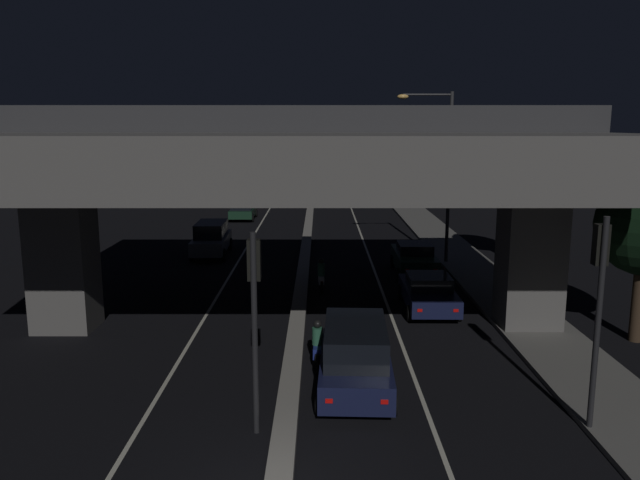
% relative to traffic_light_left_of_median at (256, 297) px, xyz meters
% --- Properties ---
extents(lane_line_left_inner, '(0.12, 126.00, 0.00)m').
position_rel_traffic_light_left_of_median_xyz_m(lane_line_left_inner, '(-2.87, 31.94, -3.30)').
color(lane_line_left_inner, beige).
rests_on(lane_line_left_inner, ground_plane).
extents(lane_line_right_inner, '(0.12, 126.00, 0.00)m').
position_rel_traffic_light_left_of_median_xyz_m(lane_line_right_inner, '(4.24, 31.94, -3.30)').
color(lane_line_right_inner, beige).
rests_on(lane_line_right_inner, ground_plane).
extents(median_divider, '(0.57, 126.00, 0.28)m').
position_rel_traffic_light_left_of_median_xyz_m(median_divider, '(0.68, 31.94, -3.16)').
color(median_divider, gray).
rests_on(median_divider, ground_plane).
extents(sidewalk_right, '(2.71, 126.00, 0.15)m').
position_rel_traffic_light_left_of_median_xyz_m(sidewalk_right, '(9.16, 24.94, -3.22)').
color(sidewalk_right, slate).
rests_on(sidewalk_right, ground_plane).
extents(elevated_overpass, '(21.14, 13.19, 7.84)m').
position_rel_traffic_light_left_of_median_xyz_m(elevated_overpass, '(0.68, 7.60, 2.55)').
color(elevated_overpass, '#5B5956').
rests_on(elevated_overpass, ground_plane).
extents(traffic_light_left_of_median, '(0.30, 0.49, 4.83)m').
position_rel_traffic_light_left_of_median_xyz_m(traffic_light_left_of_median, '(0.00, 0.00, 0.00)').
color(traffic_light_left_of_median, black).
rests_on(traffic_light_left_of_median, ground_plane).
extents(traffic_light_right_of_median, '(0.30, 0.49, 5.19)m').
position_rel_traffic_light_left_of_median_xyz_m(traffic_light_right_of_median, '(7.90, -0.00, 0.23)').
color(traffic_light_right_of_median, black).
rests_on(traffic_light_right_of_median, ground_plane).
extents(street_lamp, '(2.83, 0.32, 8.82)m').
position_rel_traffic_light_left_of_median_xyz_m(street_lamp, '(7.72, 18.04, 1.92)').
color(street_lamp, '#2D2D30').
rests_on(street_lamp, ground_plane).
extents(car_dark_blue_lead, '(2.19, 4.49, 1.85)m').
position_rel_traffic_light_left_of_median_xyz_m(car_dark_blue_lead, '(2.47, 2.31, -2.33)').
color(car_dark_blue_lead, '#141938').
rests_on(car_dark_blue_lead, ground_plane).
extents(car_dark_blue_second, '(2.05, 4.50, 1.43)m').
position_rel_traffic_light_left_of_median_xyz_m(car_dark_blue_second, '(5.76, 9.85, -2.58)').
color(car_dark_blue_second, '#141938').
rests_on(car_dark_blue_second, ground_plane).
extents(car_dark_green_third, '(2.00, 4.52, 1.58)m').
position_rel_traffic_light_left_of_median_xyz_m(car_dark_green_third, '(6.08, 15.69, -2.49)').
color(car_dark_green_third, black).
rests_on(car_dark_green_third, ground_plane).
extents(car_grey_lead_oncoming, '(2.01, 4.78, 1.87)m').
position_rel_traffic_light_left_of_median_xyz_m(car_grey_lead_oncoming, '(-4.56, 20.30, -2.34)').
color(car_grey_lead_oncoming, '#515459').
rests_on(car_grey_lead_oncoming, ground_plane).
extents(car_dark_green_second_oncoming, '(1.92, 3.99, 1.70)m').
position_rel_traffic_light_left_of_median_xyz_m(car_dark_green_second_oncoming, '(-4.41, 33.58, -2.40)').
color(car_dark_green_second_oncoming, black).
rests_on(car_dark_green_second_oncoming, ground_plane).
extents(car_dark_red_third_oncoming, '(2.10, 4.63, 1.45)m').
position_rel_traffic_light_left_of_median_xyz_m(car_dark_red_third_oncoming, '(-4.49, 42.39, -2.56)').
color(car_dark_red_third_oncoming, '#591414').
rests_on(car_dark_red_third_oncoming, ground_plane).
extents(car_dark_red_fourth_oncoming, '(2.04, 4.23, 1.62)m').
position_rel_traffic_light_left_of_median_xyz_m(car_dark_red_fourth_oncoming, '(-1.39, 51.97, -2.45)').
color(car_dark_red_fourth_oncoming, '#591414').
rests_on(car_dark_red_fourth_oncoming, ground_plane).
extents(motorcycle_blue_filtering_near, '(0.33, 1.84, 1.45)m').
position_rel_traffic_light_left_of_median_xyz_m(motorcycle_blue_filtering_near, '(1.43, 4.02, -2.68)').
color(motorcycle_blue_filtering_near, black).
rests_on(motorcycle_blue_filtering_near, ground_plane).
extents(motorcycle_white_filtering_mid, '(0.33, 1.72, 1.43)m').
position_rel_traffic_light_left_of_median_xyz_m(motorcycle_white_filtering_mid, '(1.56, 12.86, -2.68)').
color(motorcycle_white_filtering_mid, black).
rests_on(motorcycle_white_filtering_mid, ground_plane).
extents(pedestrian_on_sidewalk, '(0.40, 0.40, 1.78)m').
position_rel_traffic_light_left_of_median_xyz_m(pedestrian_on_sidewalk, '(9.88, 10.82, -2.26)').
color(pedestrian_on_sidewalk, black).
rests_on(pedestrian_on_sidewalk, sidewalk_right).
extents(roadside_tree_kerbside_mid, '(2.89, 2.89, 6.25)m').
position_rel_traffic_light_left_of_median_xyz_m(roadside_tree_kerbside_mid, '(12.10, 16.68, 1.45)').
color(roadside_tree_kerbside_mid, '#2D2116').
rests_on(roadside_tree_kerbside_mid, ground_plane).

